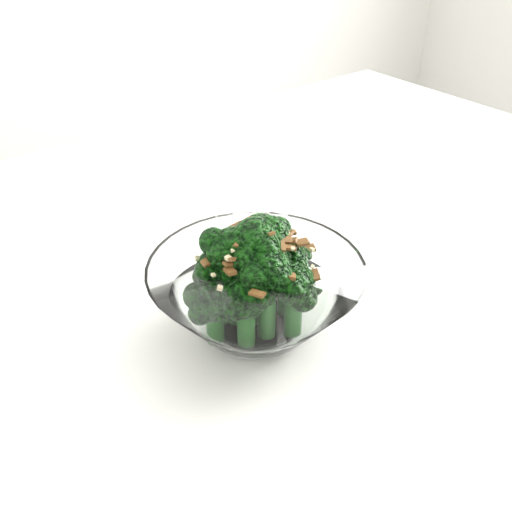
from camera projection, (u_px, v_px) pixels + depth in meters
name	position (u px, v px, depth m)	size (l,w,h in m)	color
ground	(270.00, 500.00, 1.20)	(3.50, 3.50, 0.00)	silver
table	(259.00, 289.00, 0.68)	(1.34, 1.03, 0.75)	white
broccoli_dish	(256.00, 289.00, 0.50)	(0.19, 0.19, 0.12)	white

